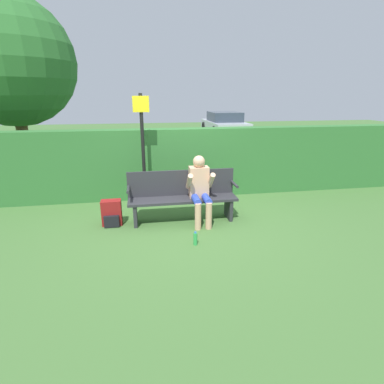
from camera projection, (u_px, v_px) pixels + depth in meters
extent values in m
plane|color=#426B33|center=(183.00, 221.00, 5.56)|extent=(40.00, 40.00, 0.00)
cube|color=#337033|center=(174.00, 163.00, 6.72)|extent=(12.00, 0.40, 1.53)
cube|color=#2D2D33|center=(183.00, 199.00, 5.43)|extent=(1.97, 0.43, 0.05)
cube|color=#2D2D33|center=(181.00, 183.00, 5.53)|extent=(1.97, 0.04, 0.47)
cube|color=#2D2D33|center=(135.00, 214.00, 5.36)|extent=(0.06, 0.38, 0.40)
cube|color=#2D2D33|center=(229.00, 208.00, 5.63)|extent=(0.06, 0.38, 0.40)
cylinder|color=#2D2D33|center=(128.00, 189.00, 5.20)|extent=(0.05, 0.38, 0.05)
cylinder|color=#2D2D33|center=(234.00, 184.00, 5.50)|extent=(0.05, 0.38, 0.05)
cube|color=#DBA884|center=(199.00, 182.00, 5.42)|extent=(0.34, 0.22, 0.56)
sphere|color=#DBA884|center=(199.00, 162.00, 5.30)|extent=(0.21, 0.21, 0.21)
cylinder|color=#2D47B7|center=(196.00, 199.00, 5.27)|extent=(0.13, 0.44, 0.13)
cylinder|color=#2D47B7|center=(206.00, 199.00, 5.30)|extent=(0.13, 0.44, 0.13)
cylinder|color=#DBA884|center=(198.00, 216.00, 5.14)|extent=(0.11, 0.11, 0.48)
cylinder|color=#DBA884|center=(209.00, 216.00, 5.17)|extent=(0.11, 0.11, 0.48)
cylinder|color=#DBA884|center=(189.00, 181.00, 5.24)|extent=(0.09, 0.34, 0.34)
cylinder|color=#DBA884|center=(211.00, 180.00, 5.30)|extent=(0.09, 0.34, 0.34)
cube|color=maroon|center=(112.00, 213.00, 5.33)|extent=(0.35, 0.20, 0.46)
cube|color=black|center=(112.00, 221.00, 5.25)|extent=(0.26, 0.07, 0.21)
cylinder|color=green|center=(195.00, 239.00, 4.65)|extent=(0.06, 0.06, 0.20)
cylinder|color=#2D66B2|center=(195.00, 232.00, 4.61)|extent=(0.03, 0.03, 0.02)
cylinder|color=black|center=(143.00, 152.00, 6.02)|extent=(0.07, 0.07, 2.26)
cube|color=yellow|center=(141.00, 104.00, 5.68)|extent=(0.31, 0.02, 0.30)
cube|color=#B7BCC6|center=(224.00, 126.00, 17.44)|extent=(1.97, 4.17, 0.56)
cube|color=#333D4C|center=(225.00, 117.00, 17.27)|extent=(1.71, 2.02, 0.52)
cylinder|color=black|center=(204.00, 127.00, 18.53)|extent=(0.19, 0.61, 0.61)
cylinder|color=black|center=(232.00, 126.00, 18.85)|extent=(0.19, 0.61, 0.61)
cylinder|color=black|center=(215.00, 132.00, 16.14)|extent=(0.19, 0.61, 0.61)
cylinder|color=black|center=(247.00, 131.00, 16.45)|extent=(0.19, 0.61, 0.61)
cylinder|color=brown|center=(24.00, 143.00, 7.85)|extent=(0.29, 0.29, 2.06)
sphere|color=#2D6B2D|center=(10.00, 62.00, 7.24)|extent=(3.08, 3.08, 3.08)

